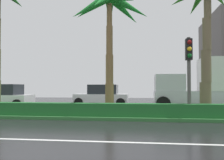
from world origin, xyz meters
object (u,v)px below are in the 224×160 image
Objects in this scene: palm_tree_centre at (207,7)px; car_in_traffic_second at (102,96)px; car_in_traffic_leading at (3,97)px; palm_tree_centre_left at (110,12)px; traffic_signal_median_right at (189,62)px; box_truck_lead at (204,87)px.

palm_tree_centre is 10.60m from car_in_traffic_second.
car_in_traffic_leading is 1.00× the size of car_in_traffic_second.
car_in_traffic_leading is at bearing 156.29° from palm_tree_centre_left.
traffic_signal_median_right is (3.81, -1.50, -2.88)m from palm_tree_centre_left.
palm_tree_centre is 14.67m from car_in_traffic_leading.
palm_tree_centre is 1.62× the size of car_in_traffic_second.
box_truck_lead is at bearing 161.64° from car_in_traffic_second.
palm_tree_centre_left is 8.26m from car_in_traffic_second.
car_in_traffic_second is at bearing 133.04° from palm_tree_centre.
box_truck_lead is at bearing -177.93° from car_in_traffic_leading.
box_truck_lead is at bearing 79.02° from palm_tree_centre.
palm_tree_centre_left is at bearing 103.11° from car_in_traffic_second.
car_in_traffic_leading is 7.43m from car_in_traffic_second.
palm_tree_centre_left is 8.19m from box_truck_lead.
car_in_traffic_second is at bearing -156.58° from car_in_traffic_leading.
box_truck_lead is (7.36, -2.44, 0.72)m from car_in_traffic_second.
traffic_signal_median_right is at bearing 156.97° from car_in_traffic_leading.
car_in_traffic_leading is 14.21m from box_truck_lead.
traffic_signal_median_right is 0.84× the size of car_in_traffic_leading.
box_truck_lead is (5.82, 4.18, -3.97)m from palm_tree_centre_left.
box_truck_lead is at bearing 35.72° from palm_tree_centre_left.
palm_tree_centre reaches higher than traffic_signal_median_right.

